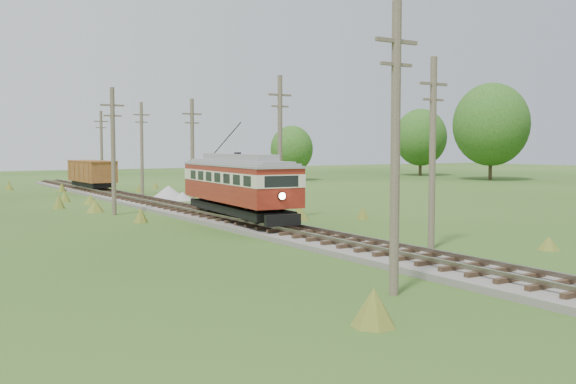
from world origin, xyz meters
TOP-DOWN VIEW (x-y plane):
  - railbed_main at (0.00, 34.00)m, footprint 3.60×96.00m
  - streetcar at (-0.00, 30.52)m, footprint 3.91×12.12m
  - gondola at (0.00, 62.30)m, footprint 2.96×8.20m
  - gravel_pile at (3.33, 49.55)m, footprint 3.50×3.71m
  - utility_pole_r_2 at (3.30, 18.00)m, footprint 1.60×0.30m
  - utility_pole_r_3 at (3.20, 31.00)m, footprint 1.60×0.30m
  - utility_pole_r_4 at (3.00, 44.00)m, footprint 1.60×0.30m
  - utility_pole_r_5 at (3.40, 57.00)m, footprint 1.60×0.30m
  - utility_pole_r_6 at (3.20, 70.00)m, footprint 1.60×0.30m
  - utility_pole_l_a at (-4.20, 12.00)m, footprint 1.60×0.30m
  - utility_pole_l_b at (-4.50, 40.00)m, footprint 1.60×0.30m
  - tree_right_4 at (54.00, 58.00)m, footprint 10.50×10.50m
  - tree_right_5 at (56.00, 74.00)m, footprint 8.40×8.40m
  - tree_mid_b at (30.00, 72.00)m, footprint 5.88×5.88m

SIDE VIEW (x-z plane):
  - railbed_main at x=0.00m, z-range -0.09..0.48m
  - gravel_pile at x=3.33m, z-range -0.04..1.23m
  - gondola at x=0.00m, z-range 0.67..3.36m
  - streetcar at x=0.00m, z-range -0.18..5.31m
  - utility_pole_r_4 at x=3.00m, z-range 0.12..8.52m
  - tree_mid_b at x=30.00m, z-range 0.54..8.12m
  - utility_pole_r_2 at x=3.30m, z-range 0.12..8.72m
  - utility_pole_l_b at x=-4.50m, z-range 0.12..8.72m
  - utility_pole_r_6 at x=3.20m, z-range 0.12..8.82m
  - utility_pole_r_5 at x=3.40m, z-range 0.13..9.03m
  - utility_pole_r_3 at x=3.20m, z-range 0.13..9.13m
  - utility_pole_l_a at x=-4.20m, z-range 0.13..9.13m
  - tree_right_5 at x=56.00m, z-range 0.78..11.60m
  - tree_right_4 at x=54.00m, z-range 0.98..14.51m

